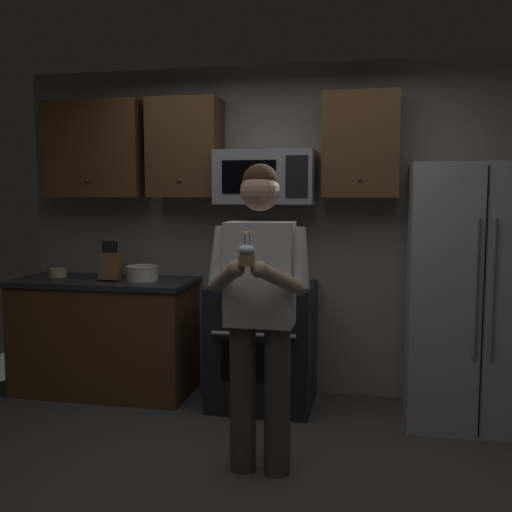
% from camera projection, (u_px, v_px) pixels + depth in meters
% --- Properties ---
extents(ground_plane, '(6.00, 6.00, 0.00)m').
position_uv_depth(ground_plane, '(242.00, 492.00, 3.18)').
color(ground_plane, '#474442').
extents(wall_back, '(4.40, 0.10, 2.60)m').
position_uv_depth(wall_back, '(291.00, 231.00, 4.75)').
color(wall_back, gray).
rests_on(wall_back, ground).
extents(oven_range, '(0.76, 0.70, 0.93)m').
position_uv_depth(oven_range, '(263.00, 344.00, 4.48)').
color(oven_range, black).
rests_on(oven_range, ground).
extents(microwave, '(0.74, 0.41, 0.40)m').
position_uv_depth(microwave, '(266.00, 177.00, 4.47)').
color(microwave, '#9EA0A5').
extents(refrigerator, '(0.90, 0.75, 1.80)m').
position_uv_depth(refrigerator, '(474.00, 295.00, 4.10)').
color(refrigerator, '#B7BABF').
rests_on(refrigerator, ground).
extents(cabinet_row_upper, '(2.78, 0.36, 0.76)m').
position_uv_depth(cabinet_row_upper, '(195.00, 148.00, 4.61)').
color(cabinet_row_upper, brown).
extents(counter_left, '(1.44, 0.66, 0.92)m').
position_uv_depth(counter_left, '(105.00, 335.00, 4.77)').
color(counter_left, brown).
rests_on(counter_left, ground).
extents(knife_block, '(0.16, 0.15, 0.32)m').
position_uv_depth(knife_block, '(111.00, 266.00, 4.64)').
color(knife_block, brown).
rests_on(knife_block, counter_left).
extents(bowl_large_white, '(0.26, 0.26, 0.12)m').
position_uv_depth(bowl_large_white, '(142.00, 273.00, 4.64)').
color(bowl_large_white, white).
rests_on(bowl_large_white, counter_left).
extents(bowl_small_colored, '(0.15, 0.15, 0.07)m').
position_uv_depth(bowl_small_colored, '(57.00, 273.00, 4.84)').
color(bowl_small_colored, beige).
rests_on(bowl_small_colored, counter_left).
extents(person, '(0.60, 0.48, 1.76)m').
position_uv_depth(person, '(260.00, 302.00, 3.31)').
color(person, '#4C4742').
rests_on(person, ground).
extents(cupcake, '(0.09, 0.09, 0.17)m').
position_uv_depth(cupcake, '(247.00, 254.00, 2.96)').
color(cupcake, '#A87F56').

